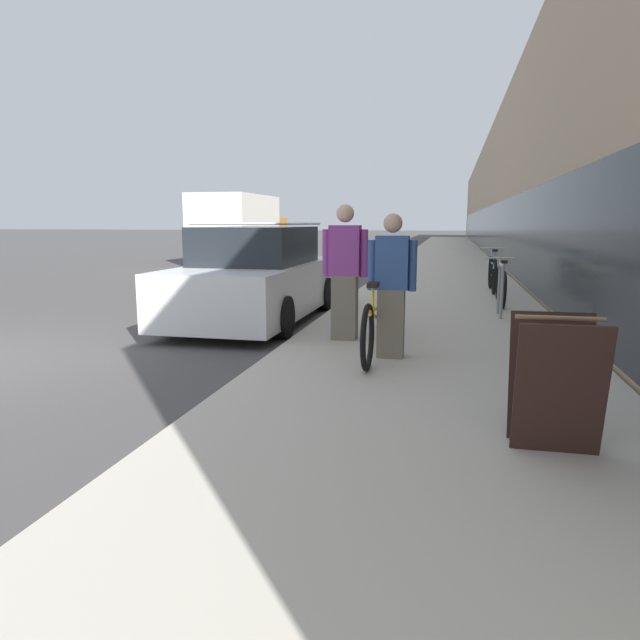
% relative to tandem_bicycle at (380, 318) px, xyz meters
% --- Properties ---
extents(sidewalk_slab, '(3.67, 70.00, 0.11)m').
position_rel_tandem_bicycle_xyz_m(sidewalk_slab, '(0.62, 19.33, -0.43)').
color(sidewalk_slab, '#BCB5A5').
rests_on(sidewalk_slab, ground).
extents(storefront_facade, '(10.01, 70.00, 6.15)m').
position_rel_tandem_bicycle_xyz_m(storefront_facade, '(7.49, 27.33, 2.59)').
color(storefront_facade, tan).
rests_on(storefront_facade, ground).
extents(tandem_bicycle, '(0.52, 2.77, 0.88)m').
position_rel_tandem_bicycle_xyz_m(tandem_bicycle, '(0.00, 0.00, 0.00)').
color(tandem_bicycle, black).
rests_on(tandem_bicycle, sidewalk_slab).
extents(person_rider, '(0.54, 0.21, 1.59)m').
position_rel_tandem_bicycle_xyz_m(person_rider, '(0.17, -0.36, 0.43)').
color(person_rider, '#756B5B').
rests_on(person_rider, sidewalk_slab).
extents(person_bystander, '(0.58, 0.23, 1.72)m').
position_rel_tandem_bicycle_xyz_m(person_bystander, '(-0.52, 0.51, 0.49)').
color(person_bystander, '#756B5B').
rests_on(person_bystander, sidewalk_slab).
extents(bike_rack_hoop, '(0.05, 0.60, 0.84)m').
position_rel_tandem_bicycle_xyz_m(bike_rack_hoop, '(1.60, 2.88, 0.14)').
color(bike_rack_hoop, gray).
rests_on(bike_rack_hoop, sidewalk_slab).
extents(cruiser_bike_nearest, '(0.52, 1.79, 0.84)m').
position_rel_tandem_bicycle_xyz_m(cruiser_bike_nearest, '(1.72, 4.30, -0.02)').
color(cruiser_bike_nearest, black).
rests_on(cruiser_bike_nearest, sidewalk_slab).
extents(cruiser_bike_middle, '(0.52, 1.90, 0.94)m').
position_rel_tandem_bicycle_xyz_m(cruiser_bike_middle, '(1.71, 6.37, 0.02)').
color(cruiser_bike_middle, black).
rests_on(cruiser_bike_middle, sidewalk_slab).
extents(sandwich_board_sign, '(0.56, 0.56, 0.90)m').
position_rel_tandem_bicycle_xyz_m(sandwich_board_sign, '(1.50, -2.73, 0.08)').
color(sandwich_board_sign, '#331E19').
rests_on(sandwich_board_sign, sidewalk_slab).
extents(parked_sedan_curbside, '(1.88, 4.49, 1.60)m').
position_rel_tandem_bicycle_xyz_m(parked_sedan_curbside, '(-2.28, 2.20, 0.22)').
color(parked_sedan_curbside, white).
rests_on(parked_sedan_curbside, ground).
extents(moving_truck, '(2.32, 6.05, 2.65)m').
position_rel_tandem_bicycle_xyz_m(moving_truck, '(-7.50, 15.28, 0.87)').
color(moving_truck, orange).
rests_on(moving_truck, ground).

